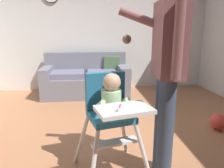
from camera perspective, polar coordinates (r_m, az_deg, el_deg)
The scene contains 6 objects.
ground at distance 2.65m, azimuth 1.36°, elevation -16.27°, with size 6.34×6.76×0.10m, color #A76B48.
wall_far at distance 4.90m, azimuth -2.76°, elevation 15.10°, with size 5.54×0.06×2.79m, color silver.
couch at distance 4.47m, azimuth -6.87°, elevation 1.44°, with size 1.73×0.86×0.86m.
high_chair at distance 1.84m, azimuth -0.37°, elevation -5.84°, with size 0.72×0.82×0.96m.
adult_standing at distance 1.82m, azimuth 14.36°, elevation 3.42°, with size 0.51×0.53×1.70m.
toy_ball at distance 3.22m, azimuth 26.69°, elevation -9.01°, with size 0.22×0.22×0.22m, color #D13D33.
Camera 1 is at (-0.31, -2.28, 1.28)m, focal length 34.24 mm.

